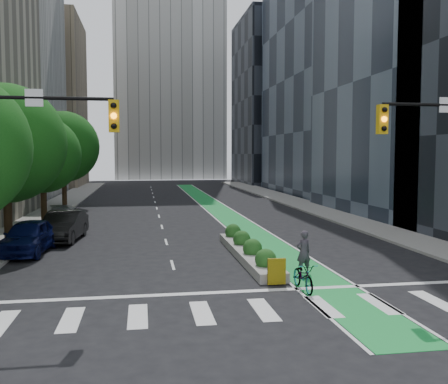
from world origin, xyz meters
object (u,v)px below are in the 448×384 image
object	(u,v)px
parked_car_left_near	(29,237)
parked_car_left_far	(60,217)
median_planter	(248,250)
cyclist	(304,252)
parked_car_left_mid	(63,226)
bicycle	(303,276)

from	to	relation	value
parked_car_left_near	parked_car_left_far	size ratio (longest dim) A/B	1.12
parked_car_left_near	parked_car_left_far	bearing A→B (deg)	95.62
median_planter	parked_car_left_near	distance (m)	11.07
cyclist	parked_car_left_near	bearing A→B (deg)	-41.42
parked_car_left_near	parked_car_left_mid	world-z (taller)	parked_car_left_mid
cyclist	parked_car_left_far	bearing A→B (deg)	-66.62
parked_car_left_far	parked_car_left_near	bearing A→B (deg)	-95.89
median_planter	cyclist	world-z (taller)	cyclist
median_planter	cyclist	bearing A→B (deg)	-65.73
bicycle	parked_car_left_near	distance (m)	14.51
bicycle	median_planter	bearing A→B (deg)	96.28
cyclist	parked_car_left_far	xyz separation A→B (m)	(-12.32, 16.11, -0.26)
cyclist	parked_car_left_mid	xyz separation A→B (m)	(-11.15, 9.89, -0.06)
parked_car_left_near	parked_car_left_mid	size ratio (longest dim) A/B	0.96
median_planter	parked_car_left_far	distance (m)	16.48
median_planter	bicycle	world-z (taller)	median_planter
parked_car_left_mid	bicycle	bearing A→B (deg)	-44.36
median_planter	bicycle	bearing A→B (deg)	-82.45
bicycle	parked_car_left_far	xyz separation A→B (m)	(-11.50, 18.56, 0.13)
bicycle	cyclist	xyz separation A→B (m)	(0.82, 2.45, 0.39)
bicycle	cyclist	distance (m)	2.61
bicycle	cyclist	bearing A→B (deg)	70.25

